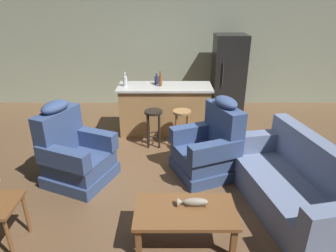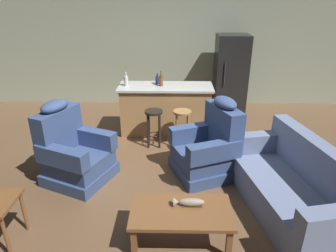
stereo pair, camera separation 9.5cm
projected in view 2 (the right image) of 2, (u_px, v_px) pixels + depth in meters
ground_plane at (164, 166)px, 4.85m from camera, size 12.00×12.00×0.00m
back_wall at (168, 51)px, 7.19m from camera, size 12.00×0.05×2.60m
coffee_table at (181, 214)px, 3.24m from camera, size 1.10×0.60×0.42m
fish_figurine at (189, 202)px, 3.27m from camera, size 0.34×0.10×0.10m
couch at (293, 188)px, 3.72m from camera, size 1.19×2.03×0.94m
recliner_near_lamp at (73, 153)px, 4.37m from camera, size 1.10×1.10×1.20m
recliner_near_island at (209, 148)px, 4.51m from camera, size 1.09×1.09×1.20m
kitchen_island at (166, 109)px, 5.89m from camera, size 1.80×0.70×0.95m
bar_stool_left at (154, 122)px, 5.32m from camera, size 0.32×0.32×0.68m
bar_stool_right at (182, 122)px, 5.31m from camera, size 0.32×0.32×0.68m
refrigerator at (230, 74)px, 6.80m from camera, size 0.70×0.69×1.76m
bottle_tall_green at (157, 80)px, 5.79m from camera, size 0.08×0.08×0.21m
bottle_short_amber at (126, 81)px, 5.67m from camera, size 0.08×0.08×0.27m
bottle_wine_dark at (161, 80)px, 5.65m from camera, size 0.07×0.07×0.29m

